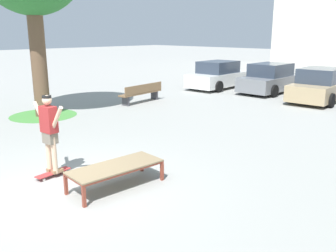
# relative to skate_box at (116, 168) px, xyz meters

# --- Properties ---
(ground_plane) EXTENTS (120.00, 120.00, 0.00)m
(ground_plane) POSITION_rel_skate_box_xyz_m (-0.57, -0.76, -0.41)
(ground_plane) COLOR #999993
(skate_box) EXTENTS (0.89, 1.95, 0.46)m
(skate_box) POSITION_rel_skate_box_xyz_m (0.00, 0.00, 0.00)
(skate_box) COLOR brown
(skate_box) RESTS_ON ground
(skateboard) EXTENTS (0.28, 0.82, 0.09)m
(skateboard) POSITION_rel_skate_box_xyz_m (-1.44, -0.61, -0.34)
(skateboard) COLOR #B23333
(skateboard) RESTS_ON ground
(skater) EXTENTS (1.00, 0.31, 1.69)m
(skater) POSITION_rel_skate_box_xyz_m (-1.44, -0.61, 0.66)
(skater) COLOR beige
(skater) RESTS_ON skateboard
(grass_patch_near_left) EXTENTS (2.45, 2.45, 0.01)m
(grass_patch_near_left) POSITION_rel_skate_box_xyz_m (-7.16, 2.12, -0.41)
(grass_patch_near_left) COLOR #47893D
(grass_patch_near_left) RESTS_ON ground
(car_white) EXTENTS (2.05, 4.27, 1.50)m
(car_white) POSITION_rel_skate_box_xyz_m (-6.60, 12.35, 0.28)
(car_white) COLOR silver
(car_white) RESTS_ON ground
(car_grey) EXTENTS (1.95, 4.21, 1.50)m
(car_grey) POSITION_rel_skate_box_xyz_m (-3.76, 13.03, 0.28)
(car_grey) COLOR slate
(car_grey) RESTS_ON ground
(car_tan) EXTENTS (2.14, 4.31, 1.50)m
(car_tan) POSITION_rel_skate_box_xyz_m (-0.92, 12.36, 0.28)
(car_tan) COLOR tan
(car_tan) RESTS_ON ground
(park_bench) EXTENTS (0.73, 2.44, 0.83)m
(park_bench) POSITION_rel_skate_box_xyz_m (-6.44, 6.43, 0.03)
(park_bench) COLOR brown
(park_bench) RESTS_ON ground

